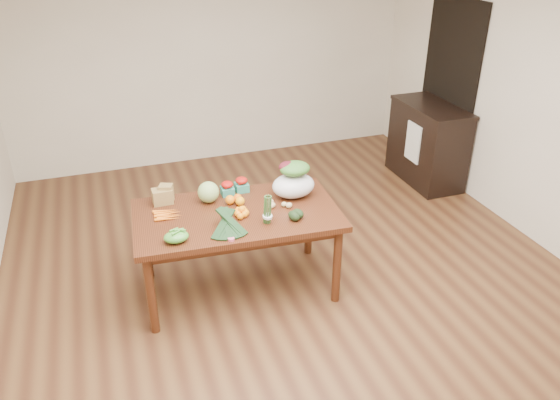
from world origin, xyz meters
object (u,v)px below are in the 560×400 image
object	(u,v)px
salad_bag	(293,181)
mandarin_cluster	(242,211)
asparagus_bundle	(267,210)
kale_bunch	(228,224)
cabbage	(208,192)
paper_bag	(162,195)
dining_table	(238,251)
cabinet	(428,143)

from	to	relation	value
salad_bag	mandarin_cluster	bearing A→B (deg)	-160.79
mandarin_cluster	asparagus_bundle	bearing A→B (deg)	-50.42
mandarin_cluster	salad_bag	world-z (taller)	salad_bag
salad_bag	kale_bunch	bearing A→B (deg)	-148.45
salad_bag	cabbage	bearing A→B (deg)	168.75
paper_bag	kale_bunch	xyz separation A→B (m)	(0.40, -0.66, 0.00)
dining_table	cabbage	xyz separation A→B (m)	(-0.17, 0.26, 0.46)
paper_bag	cabbage	world-z (taller)	cabbage
kale_bunch	asparagus_bundle	xyz separation A→B (m)	(0.32, 0.05, 0.05)
cabbage	salad_bag	world-z (taller)	salad_bag
cabbage	kale_bunch	xyz separation A→B (m)	(0.03, -0.55, -0.01)
dining_table	mandarin_cluster	world-z (taller)	mandarin_cluster
asparagus_bundle	salad_bag	size ratio (longest dim) A/B	0.68
cabinet	asparagus_bundle	xyz separation A→B (m)	(-2.52, -1.62, 0.40)
asparagus_bundle	salad_bag	bearing A→B (deg)	50.38
cabinet	mandarin_cluster	xyz separation A→B (m)	(-2.67, -1.43, 0.32)
cabbage	cabinet	bearing A→B (deg)	21.20
paper_bag	asparagus_bundle	size ratio (longest dim) A/B	0.87
salad_bag	paper_bag	bearing A→B (deg)	167.28
kale_bunch	dining_table	bearing A→B (deg)	68.70
cabinet	mandarin_cluster	bearing A→B (deg)	-151.86
paper_bag	salad_bag	xyz separation A→B (m)	(1.07, -0.24, 0.07)
kale_bunch	salad_bag	xyz separation A→B (m)	(0.67, 0.41, 0.06)
dining_table	asparagus_bundle	size ratio (longest dim) A/B	6.61
cabbage	asparagus_bundle	size ratio (longest dim) A/B	0.72
cabinet	cabbage	world-z (taller)	cabinet
cabbage	mandarin_cluster	bearing A→B (deg)	-57.95
paper_bag	cabinet	bearing A→B (deg)	17.34
cabinet	asparagus_bundle	world-z (taller)	asparagus_bundle
dining_table	paper_bag	world-z (taller)	paper_bag
cabbage	salad_bag	xyz separation A→B (m)	(0.70, -0.14, 0.05)
cabinet	dining_table	bearing A→B (deg)	-153.09
dining_table	mandarin_cluster	bearing A→B (deg)	-60.99
kale_bunch	cabinet	bearing A→B (deg)	34.41
kale_bunch	cabbage	bearing A→B (deg)	97.12
cabbage	asparagus_bundle	xyz separation A→B (m)	(0.35, -0.51, 0.04)
paper_bag	salad_bag	size ratio (longest dim) A/B	0.59
cabinet	cabbage	distance (m)	3.10
paper_bag	cabbage	distance (m)	0.38
cabbage	kale_bunch	world-z (taller)	cabbage
mandarin_cluster	cabinet	bearing A→B (deg)	28.14
cabinet	asparagus_bundle	distance (m)	3.02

